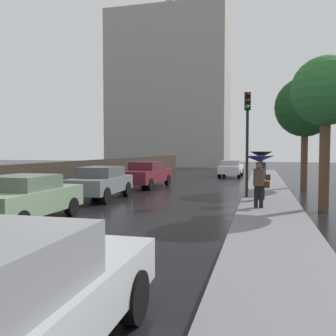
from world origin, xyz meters
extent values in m
plane|color=black|center=(0.00, 0.00, 0.00)|extent=(120.00, 120.00, 0.00)
cube|color=slate|center=(5.10, 0.00, 0.07)|extent=(2.20, 60.00, 0.14)
cube|color=maroon|center=(-1.67, 11.90, 0.68)|extent=(1.99, 4.66, 0.70)
cube|color=#461C22|center=(-1.66, 11.99, 1.26)|extent=(1.63, 2.37, 0.46)
cylinder|color=black|center=(-1.01, 10.35, 0.33)|extent=(0.27, 0.67, 0.65)
cylinder|color=black|center=(-2.54, 10.46, 0.33)|extent=(0.27, 0.67, 0.65)
cylinder|color=black|center=(-0.80, 13.35, 0.33)|extent=(0.27, 0.67, 0.65)
cylinder|color=black|center=(-2.33, 13.46, 0.33)|extent=(0.27, 0.67, 0.65)
cube|color=slate|center=(-2.07, 6.41, 0.66)|extent=(1.77, 3.84, 0.64)
cube|color=#494D50|center=(-2.07, 6.52, 1.21)|extent=(1.53, 1.94, 0.45)
cylinder|color=black|center=(-1.26, 5.16, 0.34)|extent=(0.23, 0.68, 0.68)
cylinder|color=black|center=(-2.83, 5.14, 0.34)|extent=(0.23, 0.68, 0.68)
cylinder|color=black|center=(-1.31, 7.68, 0.34)|extent=(0.23, 0.68, 0.68)
cylinder|color=black|center=(-2.87, 7.65, 0.34)|extent=(0.23, 0.68, 0.68)
cube|color=silver|center=(2.42, 21.83, 0.61)|extent=(1.78, 4.35, 0.61)
cube|color=gray|center=(2.42, 21.73, 1.12)|extent=(1.52, 2.30, 0.42)
cylinder|color=black|center=(1.70, 23.27, 0.30)|extent=(0.24, 0.61, 0.60)
cylinder|color=black|center=(3.22, 23.23, 0.30)|extent=(0.24, 0.61, 0.60)
cylinder|color=black|center=(1.62, 20.43, 0.30)|extent=(0.24, 0.61, 0.60)
cylinder|color=black|center=(3.14, 20.38, 0.30)|extent=(0.24, 0.61, 0.60)
cube|color=slate|center=(-2.09, 1.21, 0.64)|extent=(1.80, 3.93, 0.68)
cube|color=#4D5C49|center=(-2.09, 1.17, 1.20)|extent=(1.57, 1.80, 0.43)
cylinder|color=black|center=(-1.27, -0.09, 0.30)|extent=(0.22, 0.61, 0.60)
cylinder|color=black|center=(-1.26, 2.50, 0.30)|extent=(0.22, 0.61, 0.60)
cylinder|color=black|center=(-2.90, 2.51, 0.30)|extent=(0.22, 0.61, 0.60)
cube|color=#B2B5BA|center=(2.47, -5.39, 0.62)|extent=(1.73, 4.36, 0.57)
cylinder|color=black|center=(1.67, -3.96, 0.33)|extent=(0.23, 0.66, 0.66)
cylinder|color=black|center=(3.23, -3.95, 0.33)|extent=(0.23, 0.66, 0.66)
cylinder|color=black|center=(4.68, 7.02, 0.57)|extent=(0.14, 0.14, 0.86)
cylinder|color=black|center=(4.86, 7.04, 0.57)|extent=(0.14, 0.14, 0.86)
cylinder|color=#232833|center=(4.77, 7.03, 1.34)|extent=(0.40, 0.40, 0.67)
sphere|color=beige|center=(4.77, 7.03, 1.79)|extent=(0.23, 0.23, 0.23)
cube|color=#3F2314|center=(5.05, 7.05, 1.05)|extent=(0.21, 0.12, 0.24)
cylinder|color=#4C4C51|center=(4.77, 7.03, 1.69)|extent=(0.02, 0.02, 0.84)
cone|color=black|center=(4.77, 7.03, 1.98)|extent=(0.92, 0.92, 0.25)
cylinder|color=black|center=(4.61, 4.88, 0.53)|extent=(0.14, 0.14, 0.78)
cylinder|color=black|center=(4.79, 4.85, 0.53)|extent=(0.14, 0.14, 0.78)
cylinder|color=#4C3828|center=(4.70, 4.87, 1.21)|extent=(0.38, 0.38, 0.60)
sphere|color=#8C6647|center=(4.70, 4.87, 1.62)|extent=(0.21, 0.21, 0.21)
cube|color=#3F2314|center=(4.97, 4.83, 0.97)|extent=(0.21, 0.13, 0.24)
cylinder|color=#4C4C51|center=(4.70, 4.87, 1.56)|extent=(0.02, 0.02, 0.81)
cone|color=navy|center=(4.70, 4.87, 1.86)|extent=(1.02, 1.02, 0.20)
cylinder|color=black|center=(4.19, 7.73, 2.01)|extent=(0.12, 0.12, 3.73)
cube|color=black|center=(4.19, 7.73, 4.25)|extent=(0.26, 0.26, 0.75)
sphere|color=#360503|center=(4.19, 7.56, 4.50)|extent=(0.17, 0.17, 0.17)
sphere|color=#392405|center=(4.19, 7.56, 4.25)|extent=(0.17, 0.17, 0.17)
sphere|color=green|center=(4.19, 7.56, 4.00)|extent=(0.17, 0.17, 0.17)
cylinder|color=#4C3823|center=(6.91, 5.39, 1.69)|extent=(0.36, 0.36, 3.38)
sphere|color=#28662D|center=(6.91, 5.39, 4.21)|extent=(2.39, 2.39, 2.39)
cylinder|color=#4C3823|center=(7.06, 12.76, 1.69)|extent=(0.36, 0.36, 3.37)
sphere|color=#19421E|center=(7.06, 12.76, 4.50)|extent=(3.22, 3.22, 3.22)
cube|color=#9E9993|center=(-7.34, 40.11, 10.20)|extent=(15.66, 9.20, 20.40)
cone|color=gray|center=(-7.34, 40.11, 22.05)|extent=(2.90, 2.90, 3.29)
camera|label=1|loc=(4.75, -8.12, 2.16)|focal=38.55mm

